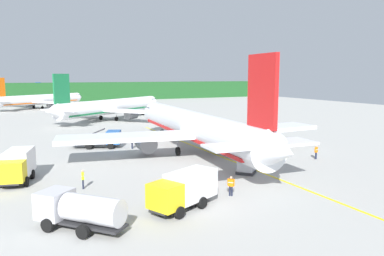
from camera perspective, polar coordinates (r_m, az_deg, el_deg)
name	(u,v)px	position (r m, az deg, el deg)	size (l,w,h in m)	color
airliner_foreground	(194,127)	(47.53, 0.35, 0.15)	(34.61, 41.74, 11.90)	silver
airliner_mid_apron	(111,107)	(85.21, -12.56, 3.20)	(31.11, 26.58, 10.38)	white
airliner_far_taxiway	(40,100)	(121.66, -22.61, 4.07)	(29.21, 24.86, 9.47)	white
airliner_distant	(19,93)	(195.83, -25.34, 5.00)	(23.14, 19.44, 6.89)	silver
service_truck_fuel	(184,189)	(28.01, -1.26, -9.45)	(6.21, 4.47, 2.72)	yellow
service_truck_baggage	(18,165)	(38.53, -25.51, -5.23)	(3.53, 6.03, 2.95)	yellow
service_truck_catering	(105,140)	(52.54, -13.36, -1.76)	(7.03, 4.53, 2.72)	#2659A5
service_truck_pushback	(79,209)	(25.48, -17.15, -11.94)	(5.55, 5.76, 2.40)	silver
cargo_container_near	(246,165)	(38.19, 8.38, -5.69)	(2.51, 2.51, 1.96)	#333338
crew_marshaller	(231,184)	(31.10, 6.08, -8.72)	(0.47, 0.49, 1.69)	#191E33
crew_loader_left	(132,141)	(51.16, -9.31, -2.06)	(0.26, 0.63, 1.74)	#191E33
crew_loader_right	(316,151)	(46.65, 18.76, -3.41)	(0.60, 0.37, 1.70)	#191E33
crew_supervisor	(83,178)	(34.22, -16.63, -7.39)	(0.31, 0.62, 1.74)	#191E33
apron_guide_line	(224,158)	(45.21, 5.06, -4.65)	(0.30, 60.00, 0.01)	yellow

